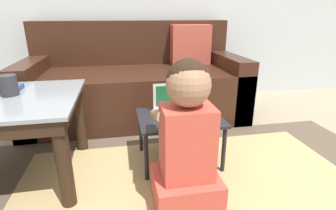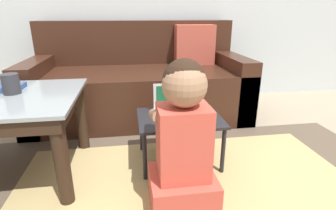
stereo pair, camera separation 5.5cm
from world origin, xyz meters
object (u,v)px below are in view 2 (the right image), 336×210
object	(u,v)px
laptop	(175,109)
person_seated	(183,142)
laptop_desk	(179,122)
book_on_table	(2,88)
computer_mouse	(206,114)
couch	(141,83)
cup_on_table	(11,84)

from	to	relation	value
laptop	person_seated	world-z (taller)	person_seated
laptop_desk	laptop	distance (m)	0.09
book_on_table	computer_mouse	bearing A→B (deg)	-7.48
laptop_desk	book_on_table	size ratio (longest dim) A/B	2.36
couch	computer_mouse	bearing A→B (deg)	-69.88
laptop	cup_on_table	world-z (taller)	cup_on_table
couch	laptop_desk	distance (m)	0.89
computer_mouse	cup_on_table	distance (m)	1.08
couch	book_on_table	size ratio (longest dim) A/B	8.69
person_seated	cup_on_table	bearing A→B (deg)	153.54
cup_on_table	book_on_table	world-z (taller)	cup_on_table
laptop	couch	bearing A→B (deg)	101.14
person_seated	book_on_table	bearing A→B (deg)	151.64
couch	computer_mouse	distance (m)	0.98
computer_mouse	laptop	bearing A→B (deg)	152.18
couch	cup_on_table	distance (m)	1.14
couch	book_on_table	world-z (taller)	couch
laptop	person_seated	distance (m)	0.44
laptop_desk	laptop	bearing A→B (deg)	111.77
laptop_desk	book_on_table	xyz separation A→B (m)	(-0.98, 0.11, 0.23)
computer_mouse	person_seated	distance (m)	0.41
computer_mouse	cup_on_table	size ratio (longest dim) A/B	0.94
computer_mouse	person_seated	world-z (taller)	person_seated
laptop_desk	person_seated	size ratio (longest dim) A/B	0.69
person_seated	couch	bearing A→B (deg)	95.55
laptop	book_on_table	bearing A→B (deg)	176.57
laptop_desk	computer_mouse	xyz separation A→B (m)	(0.15, -0.04, 0.06)
laptop_desk	person_seated	distance (m)	0.40
computer_mouse	person_seated	xyz separation A→B (m)	(-0.21, -0.35, 0.02)
laptop	book_on_table	distance (m)	0.98
couch	laptop	world-z (taller)	couch
computer_mouse	person_seated	size ratio (longest dim) A/B	0.14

